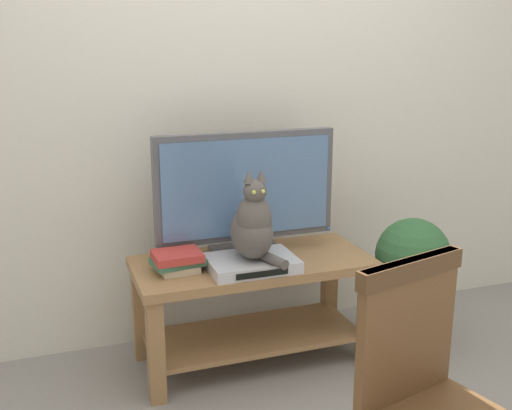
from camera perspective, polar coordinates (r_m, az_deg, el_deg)
back_wall at (r=3.22m, az=-1.78°, el=12.61°), size 7.00×0.12×2.80m
tv_stand at (r=3.01m, az=-0.32°, el=-7.96°), size 1.12×0.51×0.52m
tv at (r=2.94m, az=-0.94°, el=1.26°), size 0.88×0.20×0.59m
media_box at (r=2.83m, az=-0.40°, el=-5.35°), size 0.40×0.29×0.05m
cat at (r=2.76m, az=-0.29°, el=-1.92°), size 0.20×0.33×0.42m
wooden_chair at (r=1.99m, az=15.62°, el=-16.20°), size 0.50×0.50×0.91m
book_stack at (r=2.82m, az=-7.18°, el=-5.09°), size 0.25×0.19×0.09m
potted_plant at (r=3.18m, az=14.04°, el=-6.31°), size 0.36×0.36×0.69m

